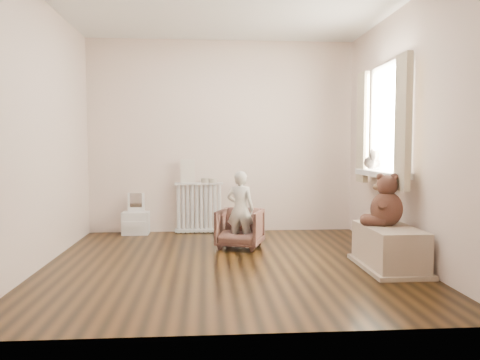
{
  "coord_description": "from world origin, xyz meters",
  "views": [
    {
      "loc": [
        -0.22,
        -4.61,
        1.15
      ],
      "look_at": [
        0.15,
        0.45,
        0.8
      ],
      "focal_mm": 35.0,
      "sensor_mm": 36.0,
      "label": 1
    }
  ],
  "objects": [
    {
      "name": "teddy_bear",
      "position": [
        1.52,
        -0.24,
        0.67
      ],
      "size": [
        0.49,
        0.43,
        0.5
      ],
      "primitive_type": null,
      "rotation": [
        0.0,
        0.0,
        -0.34
      ],
      "color": "#3D2219",
      "rests_on": "toy_bench"
    },
    {
      "name": "armchair",
      "position": [
        0.17,
        0.69,
        0.23
      ],
      "size": [
        0.62,
        0.62,
        0.45
      ],
      "primitive_type": "imported",
      "rotation": [
        0.0,
        0.0,
        -0.33
      ],
      "color": "brown",
      "rests_on": "floor"
    },
    {
      "name": "toy_bench",
      "position": [
        1.52,
        -0.33,
        0.2
      ],
      "size": [
        0.45,
        0.85,
        0.4
      ],
      "primitive_type": "cube",
      "color": "#C0AE92",
      "rests_on": "floor"
    },
    {
      "name": "left_wall",
      "position": [
        -1.8,
        0.0,
        1.3
      ],
      "size": [
        0.02,
        3.6,
        2.6
      ],
      "primitive_type": "cube",
      "color": "silver",
      "rests_on": "ground"
    },
    {
      "name": "window_sill",
      "position": [
        1.67,
        0.3,
        0.87
      ],
      "size": [
        0.22,
        1.1,
        0.06
      ],
      "primitive_type": "cube",
      "color": "silver",
      "rests_on": "right_wall"
    },
    {
      "name": "floor",
      "position": [
        0.0,
        0.0,
        0.0
      ],
      "size": [
        3.6,
        3.6,
        0.01
      ],
      "primitive_type": "cube",
      "color": "black",
      "rests_on": "ground"
    },
    {
      "name": "window",
      "position": [
        1.76,
        0.3,
        1.45
      ],
      "size": [
        0.03,
        0.9,
        1.1
      ],
      "primitive_type": "cube",
      "color": "white",
      "rests_on": "right_wall"
    },
    {
      "name": "curtain_right",
      "position": [
        1.65,
        0.87,
        1.39
      ],
      "size": [
        0.06,
        0.26,
        1.3
      ],
      "primitive_type": "cube",
      "color": "beige",
      "rests_on": "right_wall"
    },
    {
      "name": "tin_b",
      "position": [
        -0.12,
        1.68,
        0.71
      ],
      "size": [
        0.1,
        0.1,
        0.06
      ],
      "primitive_type": "cylinder",
      "color": "#A59E8C",
      "rests_on": "radiator"
    },
    {
      "name": "back_wall",
      "position": [
        0.0,
        1.8,
        1.3
      ],
      "size": [
        3.6,
        0.02,
        2.6
      ],
      "primitive_type": "cube",
      "color": "silver",
      "rests_on": "ground"
    },
    {
      "name": "radiator",
      "position": [
        -0.32,
        1.68,
        0.39
      ],
      "size": [
        0.65,
        0.12,
        0.68
      ],
      "primitive_type": "cube",
      "color": "silver",
      "rests_on": "floor"
    },
    {
      "name": "child",
      "position": [
        0.17,
        0.64,
        0.46
      ],
      "size": [
        0.37,
        0.3,
        0.87
      ],
      "primitive_type": "imported",
      "rotation": [
        0.0,
        0.0,
        2.81
      ],
      "color": "beige",
      "rests_on": "armchair"
    },
    {
      "name": "tin_a",
      "position": [
        -0.23,
        1.68,
        0.71
      ],
      "size": [
        0.1,
        0.1,
        0.06
      ],
      "primitive_type": "cylinder",
      "color": "#A59E8C",
      "rests_on": "radiator"
    },
    {
      "name": "paper_doll",
      "position": [
        -0.47,
        1.68,
        0.84
      ],
      "size": [
        0.19,
        0.02,
        0.31
      ],
      "primitive_type": "cube",
      "color": "beige",
      "rests_on": "radiator"
    },
    {
      "name": "curtain_left",
      "position": [
        1.65,
        -0.27,
        1.39
      ],
      "size": [
        0.06,
        0.26,
        1.3
      ],
      "primitive_type": "cube",
      "color": "beige",
      "rests_on": "right_wall"
    },
    {
      "name": "toy_vanity",
      "position": [
        -1.16,
        1.65,
        0.28
      ],
      "size": [
        0.35,
        0.25,
        0.54
      ],
      "primitive_type": "cube",
      "color": "silver",
      "rests_on": "floor"
    },
    {
      "name": "plush_cat",
      "position": [
        1.66,
        0.57,
        1.0
      ],
      "size": [
        0.17,
        0.27,
        0.23
      ],
      "primitive_type": null,
      "rotation": [
        0.0,
        0.0,
        -0.01
      ],
      "color": "#6B5F58",
      "rests_on": "window_sill"
    },
    {
      "name": "right_wall",
      "position": [
        1.8,
        0.0,
        1.3
      ],
      "size": [
        0.02,
        3.6,
        2.6
      ],
      "primitive_type": "cube",
      "color": "silver",
      "rests_on": "ground"
    },
    {
      "name": "front_wall",
      "position": [
        0.0,
        -1.8,
        1.3
      ],
      "size": [
        3.6,
        0.02,
        2.6
      ],
      "primitive_type": "cube",
      "color": "silver",
      "rests_on": "ground"
    }
  ]
}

